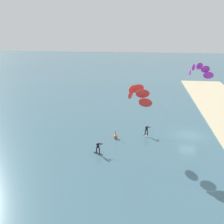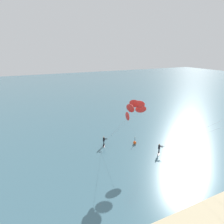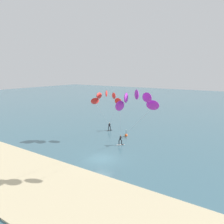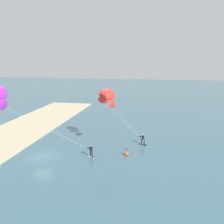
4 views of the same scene
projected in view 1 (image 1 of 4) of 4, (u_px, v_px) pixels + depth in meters
name	position (u px, v px, depth m)	size (l,w,h in m)	color
ground_plane	(189.00, 135.00, 39.65)	(240.00, 240.00, 0.00)	#426B7A
kitesurfer_nearshore	(136.00, 96.00, 33.67)	(5.89, 7.49, 8.73)	#333338
kitesurfer_mid_water	(197.00, 72.00, 42.25)	(9.99, 10.87, 10.09)	white
marker_buoy	(116.00, 137.00, 38.43)	(0.56, 0.56, 1.38)	#EA5119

